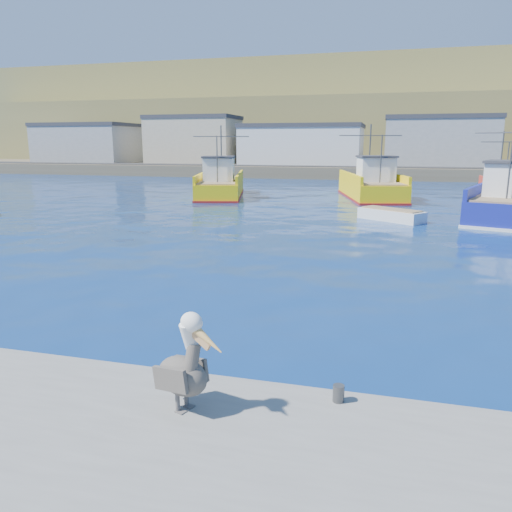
{
  "coord_description": "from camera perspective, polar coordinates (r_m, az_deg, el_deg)",
  "views": [
    {
      "loc": [
        3.67,
        -11.31,
        4.84
      ],
      "look_at": [
        -0.55,
        4.34,
        1.16
      ],
      "focal_mm": 35.0,
      "sensor_mm": 36.0,
      "label": 1
    }
  ],
  "objects": [
    {
      "name": "far_shore",
      "position": [
        120.64,
        13.79,
        14.38
      ],
      "size": [
        200.0,
        81.0,
        24.0
      ],
      "color": "brown",
      "rests_on": "ground"
    },
    {
      "name": "ground",
      "position": [
        12.83,
        -2.69,
        -9.38
      ],
      "size": [
        260.0,
        260.0,
        0.0
      ],
      "primitive_type": "plane",
      "color": "navy",
      "rests_on": "ground"
    },
    {
      "name": "dock_bollards",
      "position": [
        9.46,
        -5.63,
        -13.57
      ],
      "size": [
        36.2,
        0.2,
        0.3
      ],
      "color": "#4C4C4C",
      "rests_on": "dock"
    },
    {
      "name": "skiff_mid",
      "position": [
        33.11,
        15.19,
        4.44
      ],
      "size": [
        4.35,
        3.69,
        0.93
      ],
      "color": "silver",
      "rests_on": "ground"
    },
    {
      "name": "pelican",
      "position": [
        8.42,
        -8.18,
        -12.59
      ],
      "size": [
        1.39,
        0.85,
        1.75
      ],
      "color": "#595451",
      "rests_on": "dock"
    },
    {
      "name": "trawler_yellow_a",
      "position": [
        46.72,
        -4.08,
        8.08
      ],
      "size": [
        6.5,
        11.97,
        6.53
      ],
      "color": "yellow",
      "rests_on": "ground"
    },
    {
      "name": "boat_orange",
      "position": [
        52.7,
        26.16,
        7.29
      ],
      "size": [
        3.88,
        7.41,
        5.96
      ],
      "color": "red",
      "rests_on": "ground"
    },
    {
      "name": "trawler_blue",
      "position": [
        36.55,
        27.21,
        5.46
      ],
      "size": [
        7.63,
        12.68,
        6.6
      ],
      "color": "navy",
      "rests_on": "ground"
    },
    {
      "name": "trawler_yellow_b",
      "position": [
        46.45,
        13.05,
        7.8
      ],
      "size": [
        6.9,
        12.59,
        6.6
      ],
      "color": "yellow",
      "rests_on": "ground"
    }
  ]
}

